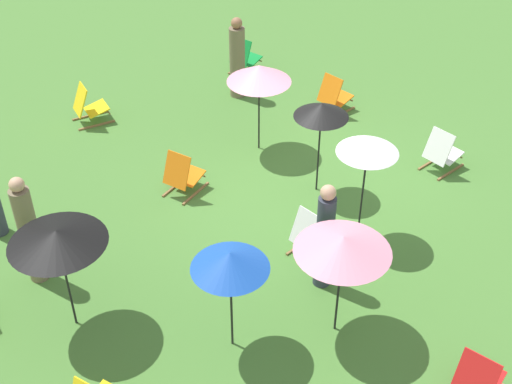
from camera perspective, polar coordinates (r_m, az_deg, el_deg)
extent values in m
plane|color=#477A33|center=(12.23, 4.01, 0.49)|extent=(40.00, 40.00, 0.00)
cube|color=red|center=(9.27, 18.29, -14.42)|extent=(0.53, 0.49, 0.13)
cube|color=red|center=(8.86, 17.87, -14.54)|extent=(0.51, 0.31, 0.57)
cylinder|color=olive|center=(9.45, 18.70, -13.89)|extent=(0.44, 0.08, 0.03)
cube|color=olive|center=(10.77, 5.66, -5.40)|extent=(0.04, 0.76, 0.04)
cube|color=olive|center=(10.98, 3.94, -4.31)|extent=(0.04, 0.76, 0.04)
cube|color=white|center=(10.77, 5.21, -3.60)|extent=(0.48, 0.44, 0.13)
cube|color=white|center=(10.41, 4.20, -3.17)|extent=(0.48, 0.25, 0.57)
cylinder|color=olive|center=(10.94, 5.89, -3.40)|extent=(0.44, 0.03, 0.03)
cube|color=olive|center=(12.04, -5.05, -0.12)|extent=(0.21, 0.75, 0.04)
cube|color=olive|center=(12.27, -6.71, 0.53)|extent=(0.21, 0.75, 0.04)
cube|color=orange|center=(12.07, -5.68, 1.41)|extent=(0.57, 0.53, 0.13)
cube|color=orange|center=(11.72, -6.63, 1.80)|extent=(0.52, 0.35, 0.57)
cylinder|color=olive|center=(12.24, -5.10, 1.60)|extent=(0.43, 0.13, 0.03)
cube|color=olive|center=(14.42, 7.24, 6.52)|extent=(0.05, 0.76, 0.04)
cube|color=olive|center=(14.66, 5.93, 7.16)|extent=(0.05, 0.76, 0.04)
cube|color=orange|center=(14.49, 6.91, 7.84)|extent=(0.49, 0.44, 0.13)
cube|color=orange|center=(14.15, 6.19, 8.44)|extent=(0.48, 0.26, 0.57)
cylinder|color=olive|center=(14.66, 7.41, 7.85)|extent=(0.44, 0.04, 0.03)
cube|color=olive|center=(13.02, 15.93, 1.61)|extent=(0.09, 0.76, 0.04)
cube|color=olive|center=(13.21, 14.42, 2.45)|extent=(0.09, 0.76, 0.04)
cube|color=white|center=(13.05, 15.60, 3.10)|extent=(0.51, 0.46, 0.13)
cube|color=white|center=(12.69, 15.01, 3.68)|extent=(0.50, 0.28, 0.57)
cylinder|color=olive|center=(13.23, 16.07, 3.16)|extent=(0.44, 0.06, 0.03)
cube|color=olive|center=(15.92, -0.19, 9.89)|extent=(0.13, 0.76, 0.04)
cube|color=olive|center=(16.17, -1.44, 10.33)|extent=(0.13, 0.76, 0.04)
cube|color=#148C38|center=(16.00, -0.60, 11.04)|extent=(0.53, 0.49, 0.13)
cube|color=#148C38|center=(15.67, -1.30, 11.59)|extent=(0.51, 0.31, 0.57)
cylinder|color=olive|center=(16.17, -0.15, 11.06)|extent=(0.44, 0.08, 0.03)
cube|color=olive|center=(14.27, -13.14, 5.44)|extent=(0.25, 0.74, 0.04)
cube|color=olive|center=(14.65, -13.66, 6.22)|extent=(0.25, 0.74, 0.04)
cube|color=yellow|center=(14.36, -13.16, 6.80)|extent=(0.58, 0.55, 0.13)
cube|color=yellow|center=(14.16, -14.47, 7.46)|extent=(0.53, 0.37, 0.57)
cylinder|color=olive|center=(14.43, -12.37, 6.77)|extent=(0.43, 0.15, 0.03)
cylinder|color=black|center=(11.69, 5.27, 3.61)|extent=(0.03, 0.03, 1.71)
cone|color=black|center=(11.29, 5.48, 6.82)|extent=(0.92, 0.92, 0.24)
cylinder|color=black|center=(8.93, -2.08, -9.09)|extent=(0.03, 0.03, 1.63)
cone|color=#194CB2|center=(8.44, -2.19, -5.72)|extent=(1.00, 1.00, 0.25)
cylinder|color=black|center=(10.71, 8.92, 0.24)|extent=(0.03, 0.03, 1.85)
cone|color=white|center=(10.25, 9.34, 3.92)|extent=(0.95, 0.95, 0.27)
cylinder|color=black|center=(9.52, -15.52, -7.07)|extent=(0.03, 0.03, 1.67)
cone|color=black|center=(9.03, -16.29, -3.61)|extent=(1.28, 1.28, 0.20)
cylinder|color=black|center=(9.17, 6.93, -7.78)|extent=(0.03, 0.03, 1.65)
cone|color=pink|center=(8.68, 7.28, -4.33)|extent=(1.27, 1.27, 0.23)
cylinder|color=black|center=(12.78, 0.25, 6.95)|extent=(0.03, 0.03, 1.72)
cone|color=pink|center=(12.44, 0.26, 9.87)|extent=(1.18, 1.18, 0.32)
cylinder|color=#72664C|center=(14.70, -1.57, 10.76)|extent=(0.39, 0.39, 1.54)
sphere|color=#936647|center=(14.34, -1.63, 13.91)|extent=(0.24, 0.24, 0.24)
cylinder|color=#72664C|center=(10.40, -18.35, -3.47)|extent=(0.35, 0.35, 1.63)
sphere|color=tan|center=(9.86, -19.35, 0.59)|extent=(0.22, 0.22, 0.22)
cylinder|color=#333847|center=(9.85, 5.72, -4.20)|extent=(0.31, 0.31, 1.58)
sphere|color=tan|center=(9.29, 6.05, -0.05)|extent=(0.22, 0.22, 0.22)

